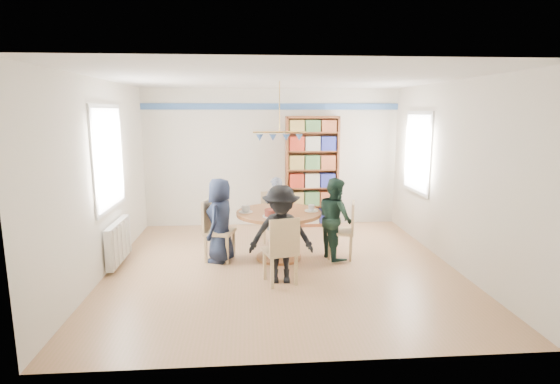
{
  "coord_description": "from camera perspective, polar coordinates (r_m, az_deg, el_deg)",
  "views": [
    {
      "loc": [
        -0.5,
        -6.11,
        2.26
      ],
      "look_at": [
        0.0,
        0.4,
        1.05
      ],
      "focal_mm": 28.0,
      "sensor_mm": 36.0,
      "label": 1
    }
  ],
  "objects": [
    {
      "name": "chair_right",
      "position": [
        6.85,
        8.6,
        -4.59
      ],
      "size": [
        0.48,
        0.48,
        0.89
      ],
      "color": "#D7B584",
      "rests_on": "ground"
    },
    {
      "name": "chair_left",
      "position": [
        6.76,
        -8.55,
        -4.54
      ],
      "size": [
        0.51,
        0.51,
        0.94
      ],
      "color": "#D7B584",
      "rests_on": "ground"
    },
    {
      "name": "radiator",
      "position": [
        6.96,
        -20.32,
        -6.11
      ],
      "size": [
        0.12,
        1.0,
        0.6
      ],
      "color": "silver",
      "rests_on": "ground"
    },
    {
      "name": "ground",
      "position": [
        6.53,
        0.27,
        -9.74
      ],
      "size": [
        5.0,
        5.0,
        0.0
      ],
      "primitive_type": "plane",
      "color": "tan"
    },
    {
      "name": "chair_near",
      "position": [
        5.74,
        0.25,
        -7.3
      ],
      "size": [
        0.5,
        0.5,
        0.92
      ],
      "color": "#D7B584",
      "rests_on": "ground"
    },
    {
      "name": "person_near",
      "position": [
        5.79,
        0.15,
        -5.57
      ],
      "size": [
        0.87,
        0.53,
        1.32
      ],
      "primitive_type": "imported",
      "rotation": [
        0.0,
        0.0,
        -0.05
      ],
      "color": "black",
      "rests_on": "ground"
    },
    {
      "name": "person_left",
      "position": [
        6.66,
        -7.79,
        -3.68
      ],
      "size": [
        0.57,
        0.72,
        1.28
      ],
      "primitive_type": "imported",
      "rotation": [
        0.0,
        0.0,
        -1.87
      ],
      "color": "#171F34",
      "rests_on": "ground"
    },
    {
      "name": "tableware",
      "position": [
        6.69,
        -0.4,
        -1.94
      ],
      "size": [
        1.21,
        1.21,
        0.32
      ],
      "color": "white",
      "rests_on": "dining_table"
    },
    {
      "name": "bookshelf",
      "position": [
        8.63,
        4.16,
        2.52
      ],
      "size": [
        1.03,
        0.31,
        2.17
      ],
      "color": "brown",
      "rests_on": "ground"
    },
    {
      "name": "person_right",
      "position": [
        6.8,
        7.2,
        -3.42
      ],
      "size": [
        0.64,
        0.73,
        1.26
      ],
      "primitive_type": "imported",
      "rotation": [
        0.0,
        0.0,
        1.86
      ],
      "color": "#162D23",
      "rests_on": "ground"
    },
    {
      "name": "chair_far",
      "position": [
        7.7,
        -1.03,
        -2.9
      ],
      "size": [
        0.4,
        0.4,
        0.86
      ],
      "color": "#D7B584",
      "rests_on": "ground"
    },
    {
      "name": "dining_table",
      "position": [
        6.72,
        -0.16,
        -4.17
      ],
      "size": [
        1.3,
        1.3,
        0.75
      ],
      "color": "brown",
      "rests_on": "ground"
    },
    {
      "name": "person_far",
      "position": [
        7.6,
        -0.55,
        -2.29
      ],
      "size": [
        0.43,
        0.29,
        1.15
      ],
      "primitive_type": "imported",
      "rotation": [
        0.0,
        0.0,
        3.17
      ],
      "color": "gray",
      "rests_on": "ground"
    },
    {
      "name": "room_shell",
      "position": [
        7.0,
        -2.43,
        5.49
      ],
      "size": [
        5.0,
        5.0,
        5.0
      ],
      "color": "white",
      "rests_on": "ground"
    }
  ]
}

